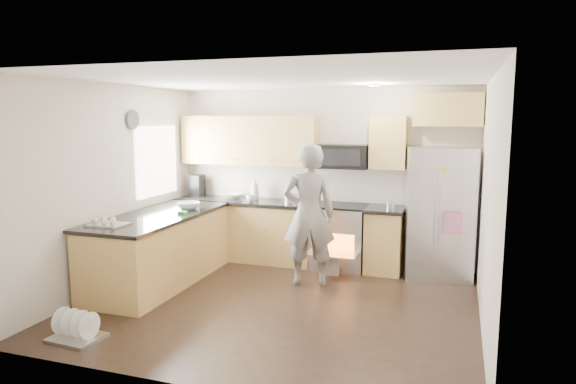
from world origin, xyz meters
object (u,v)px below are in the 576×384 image
(refrigerator, at_px, (438,213))
(person, at_px, (309,215))
(stove_range, at_px, (340,222))
(dish_rack, at_px, (76,331))

(refrigerator, bearing_deg, person, -161.08)
(refrigerator, height_order, person, person)
(refrigerator, distance_m, person, 1.81)
(stove_range, bearing_deg, refrigerator, 0.31)
(stove_range, relative_size, dish_rack, 3.47)
(stove_range, xyz_separation_m, refrigerator, (1.37, 0.01, 0.22))
(refrigerator, height_order, dish_rack, refrigerator)
(stove_range, height_order, dish_rack, stove_range)
(person, xyz_separation_m, dish_rack, (-1.71, -2.37, -0.85))
(stove_range, height_order, person, person)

